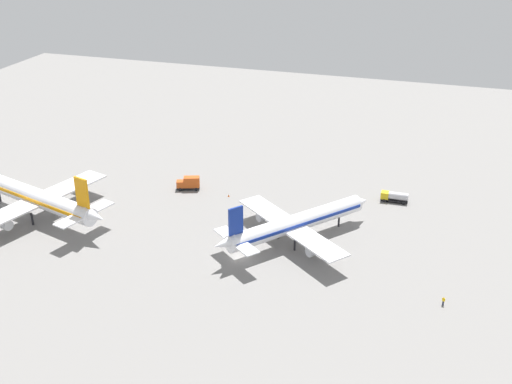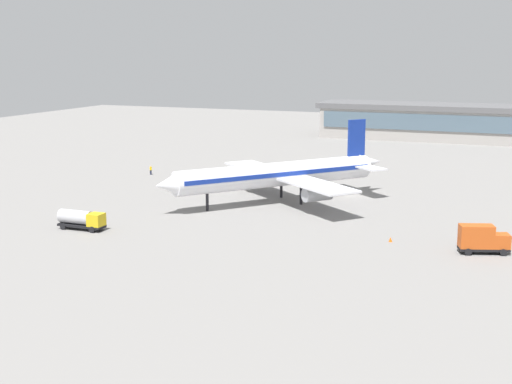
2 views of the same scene
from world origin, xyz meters
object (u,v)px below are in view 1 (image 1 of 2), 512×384
(airplane_at_gate, at_px, (35,197))
(catering_truck, at_px, (189,183))
(safety_cone_near_gate, at_px, (229,195))
(ground_crew_worker, at_px, (443,301))
(airplane_taxiing, at_px, (295,223))
(fuel_truck, at_px, (395,196))

(airplane_at_gate, height_order, catering_truck, airplane_at_gate)
(airplane_at_gate, distance_m, safety_cone_near_gate, 44.11)
(safety_cone_near_gate, bearing_deg, airplane_at_gate, -149.16)
(ground_crew_worker, bearing_deg, safety_cone_near_gate, 88.92)
(catering_truck, bearing_deg, safety_cone_near_gate, 155.18)
(safety_cone_near_gate, bearing_deg, airplane_taxiing, -38.43)
(airplane_at_gate, relative_size, airplane_taxiing, 1.32)
(airplane_taxiing, bearing_deg, airplane_at_gate, 135.17)
(fuel_truck, distance_m, ground_crew_worker, 41.34)
(ground_crew_worker, height_order, safety_cone_near_gate, ground_crew_worker)
(airplane_at_gate, xyz_separation_m, fuel_truck, (75.92, 31.51, -3.49))
(airplane_at_gate, bearing_deg, safety_cone_near_gate, -132.69)
(airplane_taxiing, bearing_deg, ground_crew_worker, -75.68)
(fuel_truck, height_order, catering_truck, catering_truck)
(airplane_at_gate, bearing_deg, airplane_taxiing, -157.39)
(airplane_at_gate, relative_size, ground_crew_worker, 25.83)
(safety_cone_near_gate, bearing_deg, catering_truck, 174.64)
(airplane_taxiing, height_order, safety_cone_near_gate, airplane_taxiing)
(catering_truck, bearing_deg, airplane_taxiing, 131.55)
(fuel_truck, bearing_deg, ground_crew_worker, 107.46)
(airplane_taxiing, distance_m, catering_truck, 35.67)
(airplane_at_gate, height_order, airplane_taxiing, airplane_at_gate)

